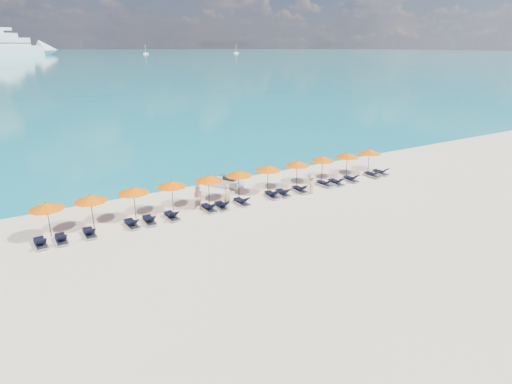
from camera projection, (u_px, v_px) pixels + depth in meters
ground at (279, 222)px, 28.44m from camera, size 1400.00×1400.00×0.00m
sailboat_near at (146, 53)px, 508.28m from camera, size 6.03×2.01×11.05m
sailboat_far at (236, 52)px, 557.85m from camera, size 6.05×2.02×11.10m
jetski at (228, 182)px, 35.25m from camera, size 2.04×2.77×0.93m
beachgoer_a at (227, 196)px, 30.61m from camera, size 0.75×0.62×1.77m
beachgoer_b at (199, 198)px, 30.22m from camera, size 1.01×0.89×1.81m
beachgoer_c at (311, 184)px, 33.49m from camera, size 1.07×0.59×1.59m
umbrella_0 at (46, 206)px, 25.58m from camera, size 2.10×2.10×2.28m
umbrella_1 at (90, 198)px, 26.85m from camera, size 2.10×2.10×2.28m
umbrella_2 at (133, 190)px, 28.34m from camera, size 2.10×2.10×2.28m
umbrella_3 at (172, 184)px, 29.63m from camera, size 2.10×2.10×2.28m
umbrella_4 at (208, 178)px, 30.91m from camera, size 2.10×2.10×2.28m
umbrella_5 at (239, 173)px, 32.10m from camera, size 2.10×2.10×2.28m
umbrella_6 at (268, 168)px, 33.47m from camera, size 2.10×2.10×2.28m
umbrella_7 at (297, 163)px, 34.78m from camera, size 2.10×2.10×2.28m
umbrella_8 at (323, 158)px, 36.20m from camera, size 2.10×2.10×2.28m
umbrella_9 at (347, 155)px, 37.35m from camera, size 2.10×2.10×2.28m
umbrella_10 at (370, 151)px, 38.60m from camera, size 2.10×2.10×2.28m
lounger_0 at (41, 243)px, 24.89m from camera, size 0.74×1.74×0.66m
lounger_1 at (61, 239)px, 25.39m from camera, size 0.63×1.70×0.66m
lounger_2 at (89, 232)px, 26.24m from camera, size 0.65×1.71×0.66m
lounger_3 at (132, 223)px, 27.56m from camera, size 0.73×1.74×0.66m
lounger_4 at (149, 220)px, 28.12m from camera, size 0.67×1.72×0.66m
lounger_5 at (172, 216)px, 28.83m from camera, size 0.70×1.73×0.66m
lounger_6 at (209, 208)px, 30.22m from camera, size 0.70×1.73×0.66m
lounger_7 at (222, 206)px, 30.63m from camera, size 0.72×1.73×0.66m
lounger_8 at (242, 202)px, 31.40m from camera, size 0.73×1.74×0.66m
lounger_9 at (272, 195)px, 32.85m from camera, size 0.76×1.75×0.66m
lounger_10 at (283, 193)px, 33.27m from camera, size 0.75×1.74×0.66m
lounger_11 at (300, 189)px, 34.08m from camera, size 0.63×1.70×0.66m
lounger_12 at (325, 183)px, 35.51m from camera, size 0.73×1.74×0.66m
lounger_13 at (336, 182)px, 35.84m from camera, size 0.66×1.72×0.66m
lounger_14 at (351, 179)px, 36.72m from camera, size 0.69×1.73×0.66m
lounger_15 at (372, 174)px, 37.94m from camera, size 0.63×1.70×0.66m
lounger_16 at (381, 172)px, 38.65m from camera, size 0.71×1.73×0.66m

